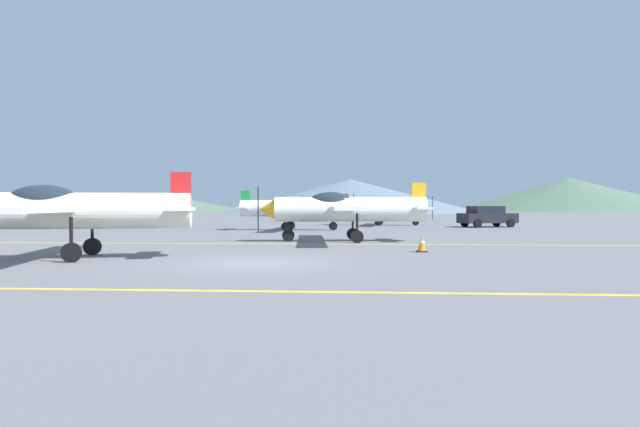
{
  "coord_description": "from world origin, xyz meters",
  "views": [
    {
      "loc": [
        2.73,
        -14.53,
        1.59
      ],
      "look_at": [
        0.86,
        14.0,
        1.2
      ],
      "focal_mm": 29.22,
      "sensor_mm": 36.0,
      "label": 1
    }
  ],
  "objects_px": {
    "airplane_far": "(296,208)",
    "airplane_mid": "(344,208)",
    "airplane_near": "(65,209)",
    "car_sedan": "(487,216)",
    "airplane_back": "(385,207)",
    "traffic_cone_front": "(422,244)"
  },
  "relations": [
    {
      "from": "airplane_near",
      "to": "car_sedan",
      "type": "distance_m",
      "value": 31.73
    },
    {
      "from": "airplane_near",
      "to": "airplane_far",
      "type": "relative_size",
      "value": 1.0
    },
    {
      "from": "car_sedan",
      "to": "airplane_far",
      "type": "bearing_deg",
      "value": -156.78
    },
    {
      "from": "airplane_near",
      "to": "airplane_mid",
      "type": "relative_size",
      "value": 1.0
    },
    {
      "from": "airplane_back",
      "to": "car_sedan",
      "type": "height_order",
      "value": "airplane_back"
    },
    {
      "from": "car_sedan",
      "to": "airplane_mid",
      "type": "bearing_deg",
      "value": -121.99
    },
    {
      "from": "airplane_far",
      "to": "airplane_back",
      "type": "relative_size",
      "value": 1.0
    },
    {
      "from": "airplane_back",
      "to": "traffic_cone_front",
      "type": "relative_size",
      "value": 15.13
    },
    {
      "from": "airplane_near",
      "to": "airplane_back",
      "type": "height_order",
      "value": "same"
    },
    {
      "from": "car_sedan",
      "to": "traffic_cone_front",
      "type": "relative_size",
      "value": 7.89
    },
    {
      "from": "airplane_near",
      "to": "airplane_far",
      "type": "height_order",
      "value": "same"
    },
    {
      "from": "airplane_far",
      "to": "car_sedan",
      "type": "distance_m",
      "value": 15.35
    },
    {
      "from": "airplane_far",
      "to": "airplane_mid",
      "type": "bearing_deg",
      "value": -72.66
    },
    {
      "from": "airplane_mid",
      "to": "car_sedan",
      "type": "height_order",
      "value": "airplane_mid"
    },
    {
      "from": "airplane_far",
      "to": "airplane_back",
      "type": "xyz_separation_m",
      "value": [
        6.5,
        9.23,
        0.0
      ]
    },
    {
      "from": "airplane_back",
      "to": "car_sedan",
      "type": "bearing_deg",
      "value": -22.78
    },
    {
      "from": "airplane_near",
      "to": "car_sedan",
      "type": "xyz_separation_m",
      "value": [
        18.94,
        25.45,
        -0.66
      ]
    },
    {
      "from": "airplane_near",
      "to": "car_sedan",
      "type": "bearing_deg",
      "value": 53.34
    },
    {
      "from": "airplane_far",
      "to": "traffic_cone_front",
      "type": "xyz_separation_m",
      "value": [
        6.26,
        -16.3,
        -1.21
      ]
    },
    {
      "from": "traffic_cone_front",
      "to": "airplane_back",
      "type": "bearing_deg",
      "value": 89.46
    },
    {
      "from": "airplane_near",
      "to": "airplane_mid",
      "type": "distance_m",
      "value": 11.79
    },
    {
      "from": "car_sedan",
      "to": "traffic_cone_front",
      "type": "xyz_separation_m",
      "value": [
        -7.83,
        -22.35,
        -0.56
      ]
    }
  ]
}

